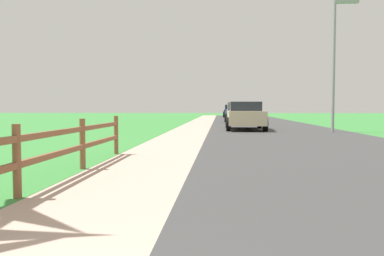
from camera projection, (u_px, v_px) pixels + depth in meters
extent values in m
plane|color=#378238|center=(211.00, 127.00, 24.91)|extent=(120.00, 120.00, 0.00)
cube|color=#3A3A3A|center=(264.00, 125.00, 26.65)|extent=(7.00, 66.00, 0.01)
cube|color=tan|center=(167.00, 125.00, 27.11)|extent=(6.00, 66.00, 0.01)
cube|color=#378238|center=(146.00, 125.00, 27.22)|extent=(5.00, 66.00, 0.00)
cylinder|color=brown|center=(17.00, 162.00, 5.22)|extent=(0.11, 0.11, 0.98)
cylinder|color=brown|center=(83.00, 144.00, 7.71)|extent=(0.11, 0.11, 0.98)
cylinder|color=brown|center=(116.00, 135.00, 10.20)|extent=(0.11, 0.11, 0.98)
cube|color=brown|center=(17.00, 165.00, 5.22)|extent=(0.07, 10.00, 0.09)
cube|color=brown|center=(16.00, 139.00, 5.20)|extent=(0.07, 10.00, 0.09)
cube|color=#C6B793|center=(245.00, 117.00, 21.62)|extent=(1.86, 4.99, 0.72)
cube|color=#1E232B|center=(245.00, 106.00, 21.75)|extent=(1.63, 2.37, 0.49)
cylinder|color=black|center=(228.00, 122.00, 23.24)|extent=(0.22, 0.70, 0.70)
cylinder|color=black|center=(259.00, 122.00, 23.10)|extent=(0.22, 0.70, 0.70)
cylinder|color=black|center=(228.00, 124.00, 20.16)|extent=(0.22, 0.70, 0.70)
cylinder|color=black|center=(265.00, 124.00, 20.03)|extent=(0.22, 0.70, 0.70)
cube|color=black|center=(238.00, 114.00, 31.26)|extent=(1.89, 4.44, 0.70)
cube|color=#1E232B|center=(238.00, 106.00, 31.41)|extent=(1.60, 1.97, 0.59)
cylinder|color=black|center=(226.00, 118.00, 32.67)|extent=(0.24, 0.72, 0.71)
cylinder|color=black|center=(247.00, 118.00, 32.60)|extent=(0.24, 0.72, 0.71)
cylinder|color=black|center=(228.00, 119.00, 29.95)|extent=(0.24, 0.72, 0.71)
cylinder|color=black|center=(251.00, 119.00, 29.88)|extent=(0.24, 0.72, 0.71)
cube|color=#B7BABF|center=(236.00, 113.00, 41.66)|extent=(1.82, 4.84, 0.67)
cube|color=#1E232B|center=(236.00, 106.00, 41.58)|extent=(1.58, 2.27, 0.60)
cylinder|color=black|center=(227.00, 115.00, 43.22)|extent=(0.23, 0.76, 0.76)
cylinder|color=black|center=(243.00, 115.00, 43.11)|extent=(0.23, 0.76, 0.76)
cylinder|color=black|center=(227.00, 116.00, 40.23)|extent=(0.23, 0.76, 0.76)
cylinder|color=black|center=(245.00, 116.00, 40.13)|extent=(0.23, 0.76, 0.76)
cube|color=navy|center=(232.00, 112.00, 49.40)|extent=(2.06, 4.36, 0.62)
cube|color=#1E232B|center=(232.00, 107.00, 49.51)|extent=(1.76, 1.98, 0.61)
cylinder|color=black|center=(224.00, 114.00, 50.84)|extent=(0.24, 0.72, 0.72)
cylinder|color=black|center=(240.00, 114.00, 50.65)|extent=(0.24, 0.72, 0.72)
cylinder|color=black|center=(224.00, 114.00, 48.18)|extent=(0.24, 0.72, 0.72)
cylinder|color=black|center=(240.00, 114.00, 47.99)|extent=(0.24, 0.72, 0.72)
cylinder|color=gray|center=(334.00, 66.00, 19.10)|extent=(0.14, 0.14, 6.35)
cube|color=#999999|center=(347.00, 2.00, 18.91)|extent=(1.10, 0.20, 0.14)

